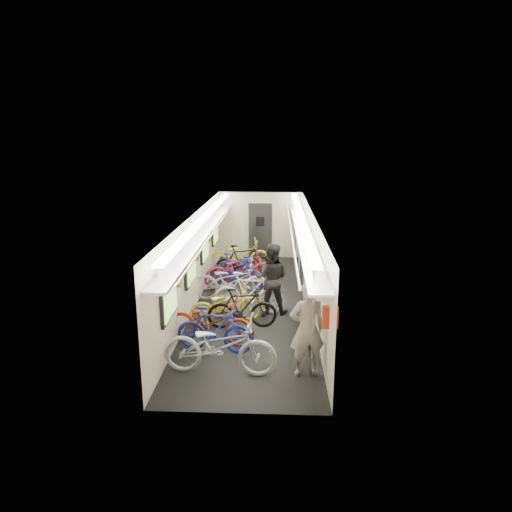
# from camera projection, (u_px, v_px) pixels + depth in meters

# --- Properties ---
(train_car_shell) EXTENTS (10.00, 10.00, 10.00)m
(train_car_shell) POSITION_uv_depth(u_px,v_px,m) (241.00, 237.00, 12.36)
(train_car_shell) COLOR black
(train_car_shell) RESTS_ON ground
(bicycle_0) EXTENTS (2.16, 0.89, 1.11)m
(bicycle_0) POSITION_uv_depth(u_px,v_px,m) (220.00, 346.00, 8.32)
(bicycle_0) COLOR #B8B8BD
(bicycle_0) RESTS_ON ground
(bicycle_1) EXTENTS (1.67, 0.73, 0.97)m
(bicycle_1) POSITION_uv_depth(u_px,v_px,m) (215.00, 330.00, 9.21)
(bicycle_1) COLOR navy
(bicycle_1) RESTS_ON ground
(bicycle_2) EXTENTS (2.03, 1.07, 1.01)m
(bicycle_2) POSITION_uv_depth(u_px,v_px,m) (210.00, 322.00, 9.56)
(bicycle_2) COLOR maroon
(bicycle_2) RESTS_ON ground
(bicycle_3) EXTENTS (1.64, 0.64, 0.96)m
(bicycle_3) POSITION_uv_depth(u_px,v_px,m) (242.00, 308.00, 10.39)
(bicycle_3) COLOR black
(bicycle_3) RESTS_ON ground
(bicycle_4) EXTENTS (1.88, 1.22, 0.93)m
(bicycle_4) POSITION_uv_depth(u_px,v_px,m) (226.00, 305.00, 10.65)
(bicycle_4) COLOR gold
(bicycle_4) RESTS_ON ground
(bicycle_5) EXTENTS (1.79, 0.64, 1.06)m
(bicycle_5) POSITION_uv_depth(u_px,v_px,m) (249.00, 293.00, 11.30)
(bicycle_5) COLOR white
(bicycle_5) RESTS_ON ground
(bicycle_6) EXTENTS (2.08, 0.74, 1.09)m
(bicycle_6) POSITION_uv_depth(u_px,v_px,m) (231.00, 281.00, 12.20)
(bicycle_6) COLOR #A4A4A9
(bicycle_6) RESTS_ON ground
(bicycle_7) EXTENTS (1.84, 1.17, 1.07)m
(bicycle_7) POSITION_uv_depth(u_px,v_px,m) (236.00, 272.00, 13.06)
(bicycle_7) COLOR #181D94
(bicycle_7) RESTS_ON ground
(bicycle_8) EXTENTS (2.26, 1.51, 1.13)m
(bicycle_8) POSITION_uv_depth(u_px,v_px,m) (240.00, 269.00, 13.22)
(bicycle_8) COLOR maroon
(bicycle_8) RESTS_ON ground
(bicycle_9) EXTENTS (1.89, 1.03, 1.10)m
(bicycle_9) POSITION_uv_depth(u_px,v_px,m) (243.00, 262.00, 14.11)
(bicycle_9) COLOR black
(bicycle_9) RESTS_ON ground
(bicycle_10) EXTENTS (2.11, 1.06, 1.06)m
(bicycle_10) POSITION_uv_depth(u_px,v_px,m) (240.00, 255.00, 15.02)
(bicycle_10) COLOR #CDDF14
(bicycle_10) RESTS_ON ground
(passenger_near) EXTENTS (0.73, 0.56, 1.80)m
(passenger_near) POSITION_uv_depth(u_px,v_px,m) (307.00, 329.00, 8.20)
(passenger_near) COLOR gray
(passenger_near) RESTS_ON ground
(passenger_mid) EXTENTS (0.95, 0.78, 1.77)m
(passenger_mid) POSITION_uv_depth(u_px,v_px,m) (271.00, 278.00, 11.26)
(passenger_mid) COLOR black
(passenger_mid) RESTS_ON ground
(backpack) EXTENTS (0.27, 0.16, 0.38)m
(backpack) POSITION_uv_depth(u_px,v_px,m) (330.00, 317.00, 7.75)
(backpack) COLOR red
(backpack) RESTS_ON passenger_near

